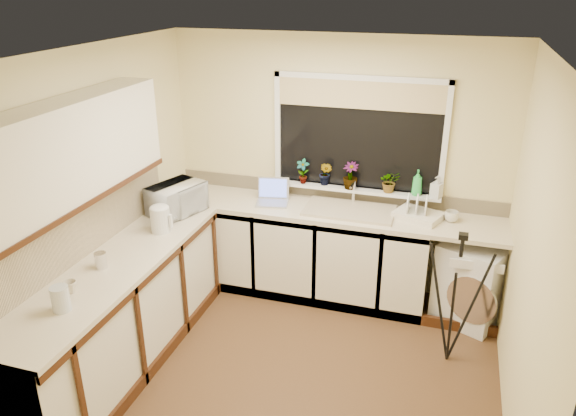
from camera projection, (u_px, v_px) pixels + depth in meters
The scene contains 34 objects.
floor at pixel (291, 368), 4.41m from camera, with size 3.20×3.20×0.00m, color #523620.
ceiling at pixel (292, 54), 3.46m from camera, with size 3.20×3.20×0.00m, color white.
wall_back at pixel (336, 166), 5.26m from camera, with size 3.20×3.20×0.00m, color beige.
wall_front at pixel (200, 358), 2.62m from camera, with size 3.20×3.20×0.00m, color beige.
wall_left at pixel (98, 205), 4.37m from camera, with size 3.00×3.00×0.00m, color beige.
wall_right at pixel (531, 261), 3.51m from camera, with size 3.00×3.00×0.00m, color beige.
base_cabinet_back at pixel (294, 249), 5.39m from camera, with size 2.55×0.60×0.86m, color silver.
base_cabinet_left at pixel (122, 316), 4.33m from camera, with size 0.54×2.40×0.86m, color silver.
worktop_back at pixel (328, 211), 5.13m from camera, with size 3.20×0.60×0.04m, color beige.
worktop_left at pixel (115, 266), 4.16m from camera, with size 0.60×2.40×0.04m, color beige.
upper_cabinet at pixel (68, 153), 3.71m from camera, with size 0.28×1.90×0.70m, color silver.
splashback_left at pixel (78, 232), 4.14m from camera, with size 0.02×2.40×0.45m, color beige.
splashback_back at pixel (335, 191), 5.35m from camera, with size 3.20×0.02×0.14m, color beige.
window_glass at pixel (358, 135), 5.06m from camera, with size 1.50×0.02×1.00m, color black.
window_blind at pixel (360, 95), 4.90m from camera, with size 1.50×0.02×0.25m, color tan.
windowsill at pixel (355, 189), 5.22m from camera, with size 1.60×0.14×0.03m, color white.
sink at pixel (349, 210), 5.06m from camera, with size 0.82×0.46×0.03m, color tan.
faucet at pixel (354, 193), 5.18m from camera, with size 0.03×0.03×0.24m, color silver.
washing_machine at pixel (472, 282), 4.92m from camera, with size 0.53×0.51×0.75m, color silver.
laptop at pixel (273, 196), 5.27m from camera, with size 0.34×0.31×0.22m.
kettle at pixel (160, 220), 4.63m from camera, with size 0.16×0.16×0.22m, color silver.
dish_rack at pixel (418, 215), 4.91m from camera, with size 0.39×0.30×0.06m, color silver.
tripod at pixel (455, 299), 4.30m from camera, with size 0.56×0.56×1.14m, color black, non-canonical shape.
glass_jug at pixel (60, 299), 3.54m from camera, with size 0.12×0.12×0.17m, color silver.
steel_jar at pixel (101, 260), 4.07m from camera, with size 0.09×0.09×0.12m, color silver.
microwave at pixel (177, 199), 4.99m from camera, with size 0.49×0.33×0.27m, color white.
plant_a at pixel (303, 171), 5.28m from camera, with size 0.13×0.09×0.24m, color #999999.
plant_b at pixel (326, 174), 5.24m from camera, with size 0.13×0.10×0.23m, color #999999.
plant_c at pixel (350, 176), 5.15m from camera, with size 0.14×0.14×0.25m, color #999999.
plant_d at pixel (390, 181), 5.07m from camera, with size 0.19×0.16×0.21m, color #999999.
soap_bottle_green at pixel (417, 183), 4.99m from camera, with size 0.09×0.09×0.24m, color green.
soap_bottle_clear at pixel (437, 187), 4.95m from camera, with size 0.09×0.09×0.20m, color #999999.
cup_back at pixel (452, 216), 4.84m from camera, with size 0.12×0.12×0.10m, color silver.
cup_left at pixel (70, 287), 3.76m from camera, with size 0.09×0.09×0.09m, color beige.
Camera 1 is at (1.02, -3.42, 2.90)m, focal length 34.34 mm.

